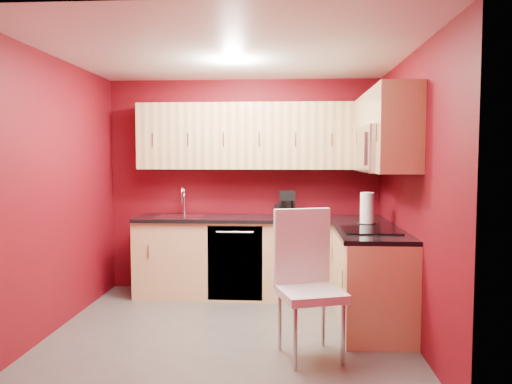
# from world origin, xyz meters

# --- Properties ---
(floor) EXTENTS (3.20, 3.20, 0.00)m
(floor) POSITION_xyz_m (0.00, 0.00, 0.00)
(floor) COLOR #55524F
(floor) RESTS_ON ground
(ceiling) EXTENTS (3.20, 3.20, 0.00)m
(ceiling) POSITION_xyz_m (0.00, 0.00, 2.50)
(ceiling) COLOR white
(ceiling) RESTS_ON wall_back
(wall_back) EXTENTS (3.20, 0.00, 3.20)m
(wall_back) POSITION_xyz_m (0.00, 1.50, 1.25)
(wall_back) COLOR #650912
(wall_back) RESTS_ON floor
(wall_front) EXTENTS (3.20, 0.00, 3.20)m
(wall_front) POSITION_xyz_m (0.00, -1.50, 1.25)
(wall_front) COLOR #650912
(wall_front) RESTS_ON floor
(wall_left) EXTENTS (0.00, 3.00, 3.00)m
(wall_left) POSITION_xyz_m (-1.60, 0.00, 1.25)
(wall_left) COLOR #650912
(wall_left) RESTS_ON floor
(wall_right) EXTENTS (0.00, 3.00, 3.00)m
(wall_right) POSITION_xyz_m (1.60, 0.00, 1.25)
(wall_right) COLOR #650912
(wall_right) RESTS_ON floor
(base_cabinets_back) EXTENTS (2.80, 0.60, 0.87)m
(base_cabinets_back) POSITION_xyz_m (0.20, 1.20, 0.43)
(base_cabinets_back) COLOR #D4B779
(base_cabinets_back) RESTS_ON floor
(base_cabinets_right) EXTENTS (0.60, 1.30, 0.87)m
(base_cabinets_right) POSITION_xyz_m (1.30, 0.25, 0.43)
(base_cabinets_right) COLOR #D4B779
(base_cabinets_right) RESTS_ON floor
(countertop_back) EXTENTS (2.80, 0.63, 0.04)m
(countertop_back) POSITION_xyz_m (0.20, 1.19, 0.89)
(countertop_back) COLOR black
(countertop_back) RESTS_ON base_cabinets_back
(countertop_right) EXTENTS (0.63, 1.27, 0.04)m
(countertop_right) POSITION_xyz_m (1.29, 0.23, 0.89)
(countertop_right) COLOR black
(countertop_right) RESTS_ON base_cabinets_right
(upper_cabinets_back) EXTENTS (2.80, 0.35, 0.75)m
(upper_cabinets_back) POSITION_xyz_m (0.20, 1.32, 1.83)
(upper_cabinets_back) COLOR #E5C381
(upper_cabinets_back) RESTS_ON wall_back
(upper_cabinets_right) EXTENTS (0.35, 1.55, 0.75)m
(upper_cabinets_right) POSITION_xyz_m (1.42, 0.44, 1.89)
(upper_cabinets_right) COLOR #E5C381
(upper_cabinets_right) RESTS_ON wall_right
(microwave) EXTENTS (0.42, 0.76, 0.42)m
(microwave) POSITION_xyz_m (1.39, 0.20, 1.66)
(microwave) COLOR silver
(microwave) RESTS_ON upper_cabinets_right
(cooktop) EXTENTS (0.50, 0.55, 0.01)m
(cooktop) POSITION_xyz_m (1.28, 0.20, 0.92)
(cooktop) COLOR black
(cooktop) RESTS_ON countertop_right
(sink) EXTENTS (0.52, 0.42, 0.35)m
(sink) POSITION_xyz_m (-0.70, 1.20, 0.94)
(sink) COLOR silver
(sink) RESTS_ON countertop_back
(dishwasher_front) EXTENTS (0.60, 0.02, 0.82)m
(dishwasher_front) POSITION_xyz_m (-0.05, 0.91, 0.43)
(dishwasher_front) COLOR black
(dishwasher_front) RESTS_ON base_cabinets_back
(downlight) EXTENTS (0.20, 0.20, 0.01)m
(downlight) POSITION_xyz_m (0.00, 0.30, 2.48)
(downlight) COLOR white
(downlight) RESTS_ON ceiling
(coffee_maker) EXTENTS (0.19, 0.25, 0.30)m
(coffee_maker) POSITION_xyz_m (0.52, 1.20, 1.06)
(coffee_maker) COLOR black
(coffee_maker) RESTS_ON countertop_back
(napkin_holder) EXTENTS (0.14, 0.14, 0.13)m
(napkin_holder) POSITION_xyz_m (0.43, 1.33, 0.98)
(napkin_holder) COLOR black
(napkin_holder) RESTS_ON countertop_back
(paper_towel) EXTENTS (0.20, 0.20, 0.32)m
(paper_towel) POSITION_xyz_m (1.32, 0.64, 1.07)
(paper_towel) COLOR white
(paper_towel) RESTS_ON countertop_right
(dining_chair) EXTENTS (0.60, 0.61, 1.17)m
(dining_chair) POSITION_xyz_m (0.70, -0.55, 0.58)
(dining_chair) COLOR silver
(dining_chair) RESTS_ON floor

